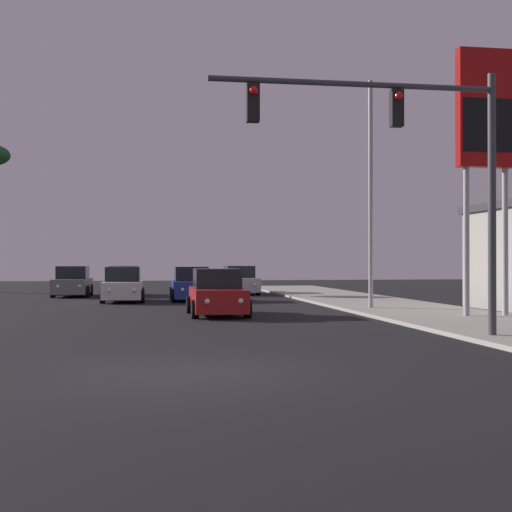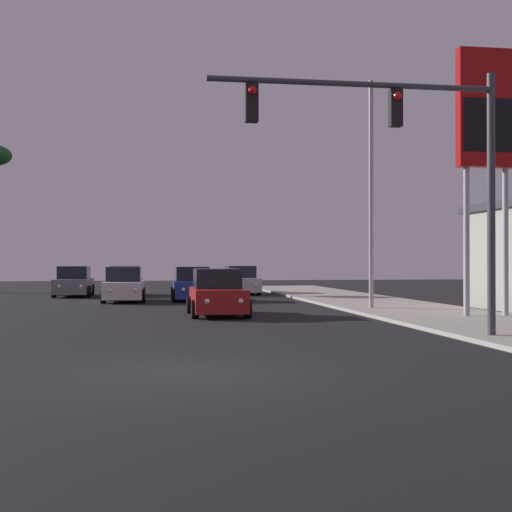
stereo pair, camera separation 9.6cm
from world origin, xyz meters
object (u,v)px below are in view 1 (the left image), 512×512
object	(u,v)px
car_silver	(239,281)
gas_station_sign	(486,123)
car_tan	(124,282)
street_lamp	(367,181)
car_white	(123,286)
car_red	(217,294)
car_grey	(73,283)
traffic_light_mast	(414,148)
car_blue	(191,285)

from	to	relation	value
car_silver	gas_station_sign	xyz separation A→B (m)	(5.75, -19.23, 5.86)
car_tan	street_lamp	bearing A→B (deg)	126.53
car_tan	car_white	world-z (taller)	same
car_silver	car_red	distance (m)	16.44
car_white	gas_station_sign	distance (m)	18.49
car_grey	gas_station_sign	size ratio (longest dim) A/B	0.48
car_silver	traffic_light_mast	distance (m)	25.50
car_tan	street_lamp	xyz separation A→B (m)	(9.78, -13.96, 4.36)
car_grey	car_white	distance (m)	6.39
car_grey	car_blue	size ratio (longest dim) A/B	1.00
car_silver	car_blue	bearing A→B (deg)	61.18
car_white	car_tan	bearing A→B (deg)	-87.79
car_red	traffic_light_mast	distance (m)	10.58
street_lamp	car_silver	bearing A→B (deg)	101.96
car_tan	car_red	size ratio (longest dim) A/B	1.00
car_red	traffic_light_mast	world-z (taller)	traffic_light_mast
car_white	gas_station_sign	bearing A→B (deg)	136.19
car_silver	car_blue	distance (m)	7.13
car_red	car_white	bearing A→B (deg)	-68.54
car_grey	car_red	distance (m)	16.41
car_red	street_lamp	bearing A→B (deg)	-165.28
car_white	car_red	xyz separation A→B (m)	(3.56, -9.38, 0.00)
car_blue	street_lamp	world-z (taller)	street_lamp
car_silver	car_grey	size ratio (longest dim) A/B	1.00
car_white	gas_station_sign	size ratio (longest dim) A/B	0.48
car_silver	gas_station_sign	bearing A→B (deg)	105.22
car_blue	car_red	world-z (taller)	same
car_tan	car_white	size ratio (longest dim) A/B	1.00
car_grey	gas_station_sign	xyz separation A→B (m)	(15.24, -18.16, 5.86)
traffic_light_mast	street_lamp	bearing A→B (deg)	77.85
car_white	street_lamp	bearing A→B (deg)	142.46
traffic_light_mast	car_red	bearing A→B (deg)	113.21
gas_station_sign	car_silver	bearing A→B (deg)	106.64
gas_station_sign	traffic_light_mast	bearing A→B (deg)	-129.63
car_tan	traffic_light_mast	bearing A→B (deg)	108.56
car_blue	car_silver	bearing A→B (deg)	-116.79
car_grey	street_lamp	distance (m)	19.00
car_white	car_silver	bearing A→B (deg)	-132.77
street_lamp	car_red	bearing A→B (deg)	-165.96
gas_station_sign	car_grey	bearing A→B (deg)	130.00
traffic_light_mast	gas_station_sign	distance (m)	7.94
car_blue	street_lamp	size ratio (longest dim) A/B	0.48
traffic_light_mast	gas_station_sign	size ratio (longest dim) A/B	0.80
car_silver	car_red	bearing A→B (deg)	77.95
car_white	car_blue	bearing A→B (deg)	-170.88
gas_station_sign	car_red	bearing A→B (deg)	160.71
car_white	car_blue	distance (m)	3.34
car_white	car_blue	xyz separation A→B (m)	(3.31, 0.45, 0.00)
traffic_light_mast	street_lamp	size ratio (longest dim) A/B	0.80
street_lamp	car_blue	bearing A→B (deg)	127.57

